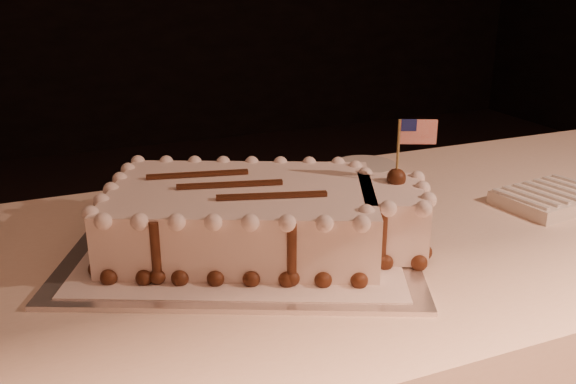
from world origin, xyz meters
name	(u,v)px	position (x,y,z in m)	size (l,w,h in m)	color
banquet_table	(430,383)	(0.00, 0.60, 0.38)	(2.40, 0.80, 0.75)	beige
cake_board	(244,247)	(-0.40, 0.61, 0.75)	(0.56, 0.42, 0.01)	silver
doily	(244,244)	(-0.40, 0.61, 0.76)	(0.50, 0.38, 0.00)	silver
sheet_cake	(261,216)	(-0.37, 0.60, 0.81)	(0.56, 0.44, 0.21)	white
napkin_stack	(550,198)	(0.22, 0.57, 0.76)	(0.21, 0.17, 0.03)	white
side_plate	(365,166)	(0.01, 0.92, 0.76)	(0.14, 0.14, 0.01)	silver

